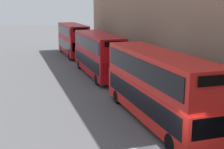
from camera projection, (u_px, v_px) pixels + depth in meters
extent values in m
cube|color=red|center=(156.00, 100.00, 19.13)|extent=(2.55, 11.41, 2.03)
cube|color=red|center=(157.00, 68.00, 18.69)|extent=(2.50, 11.18, 1.94)
cube|color=black|center=(156.00, 96.00, 19.08)|extent=(2.59, 10.50, 1.14)
cube|color=black|center=(157.00, 67.00, 18.67)|extent=(2.59, 10.50, 1.17)
cube|color=black|center=(213.00, 128.00, 13.77)|extent=(2.17, 0.06, 1.01)
cube|color=black|center=(216.00, 80.00, 13.30)|extent=(1.78, 0.06, 0.47)
cylinder|color=black|center=(172.00, 143.00, 15.17)|extent=(0.30, 1.00, 1.00)
cylinder|color=black|center=(211.00, 137.00, 15.85)|extent=(0.30, 1.00, 1.00)
cylinder|color=black|center=(117.00, 97.00, 22.80)|extent=(0.30, 1.00, 1.00)
cylinder|color=black|center=(146.00, 94.00, 23.47)|extent=(0.30, 1.00, 1.00)
cube|color=#A80F14|center=(98.00, 62.00, 31.63)|extent=(2.55, 10.78, 2.00)
cube|color=#A80F14|center=(98.00, 43.00, 31.20)|extent=(2.50, 10.57, 1.88)
cube|color=black|center=(98.00, 60.00, 31.58)|extent=(2.59, 9.92, 1.12)
cube|color=black|center=(98.00, 42.00, 31.18)|extent=(2.59, 9.92, 1.13)
cube|color=black|center=(115.00, 69.00, 26.56)|extent=(2.17, 0.06, 1.00)
cube|color=black|center=(115.00, 44.00, 26.10)|extent=(1.78, 0.06, 0.45)
cylinder|color=black|center=(97.00, 80.00, 27.96)|extent=(0.30, 1.00, 1.00)
cylinder|color=black|center=(121.00, 78.00, 28.63)|extent=(0.30, 1.00, 1.00)
cylinder|color=black|center=(80.00, 64.00, 35.00)|extent=(0.30, 1.00, 1.00)
cylinder|color=black|center=(99.00, 63.00, 35.67)|extent=(0.30, 1.00, 1.00)
cube|color=#A80F14|center=(73.00, 45.00, 44.06)|extent=(2.55, 10.46, 2.18)
cube|color=#A80F14|center=(73.00, 31.00, 43.61)|extent=(2.50, 10.26, 1.84)
cube|color=black|center=(73.00, 43.00, 44.00)|extent=(2.59, 9.63, 1.22)
cube|color=black|center=(73.00, 30.00, 43.59)|extent=(2.59, 9.63, 1.11)
cube|color=black|center=(81.00, 47.00, 39.13)|extent=(2.17, 0.06, 1.09)
cube|color=black|center=(80.00, 30.00, 38.66)|extent=(1.78, 0.06, 0.44)
cylinder|color=black|center=(70.00, 56.00, 40.56)|extent=(0.30, 1.00, 1.00)
cylinder|color=black|center=(87.00, 55.00, 41.23)|extent=(0.30, 1.00, 1.00)
cylinder|color=black|center=(61.00, 49.00, 47.30)|extent=(0.30, 1.00, 1.00)
cylinder|color=black|center=(76.00, 48.00, 47.97)|extent=(0.30, 1.00, 1.00)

